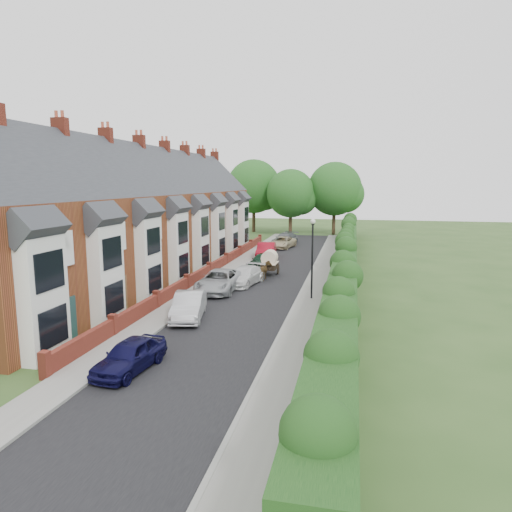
{
  "coord_description": "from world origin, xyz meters",
  "views": [
    {
      "loc": [
        5.92,
        -24.29,
        7.37
      ],
      "look_at": [
        -0.88,
        7.12,
        2.2
      ],
      "focal_mm": 32.0,
      "sensor_mm": 36.0,
      "label": 1
    }
  ],
  "objects_px": {
    "car_white": "(244,276)",
    "car_grey": "(285,239)",
    "lamppost": "(312,249)",
    "car_navy": "(130,356)",
    "car_green": "(262,260)",
    "car_silver_b": "(219,281)",
    "horse": "(265,271)",
    "car_red": "(266,251)",
    "horse_cart": "(270,261)",
    "car_beige": "(282,242)",
    "car_silver_a": "(189,306)"
  },
  "relations": [
    {
      "from": "car_beige",
      "to": "car_grey",
      "type": "bearing_deg",
      "value": 102.54
    },
    {
      "from": "car_red",
      "to": "car_beige",
      "type": "height_order",
      "value": "car_red"
    },
    {
      "from": "car_white",
      "to": "car_grey",
      "type": "relative_size",
      "value": 0.93
    },
    {
      "from": "car_navy",
      "to": "car_green",
      "type": "distance_m",
      "value": 22.87
    },
    {
      "from": "horse",
      "to": "lamppost",
      "type": "bearing_deg",
      "value": 127.12
    },
    {
      "from": "car_white",
      "to": "car_green",
      "type": "relative_size",
      "value": 1.2
    },
    {
      "from": "car_silver_b",
      "to": "car_red",
      "type": "bearing_deg",
      "value": 87.08
    },
    {
      "from": "car_silver_a",
      "to": "car_beige",
      "type": "xyz_separation_m",
      "value": [
        0.77,
        28.07,
        -0.07
      ]
    },
    {
      "from": "car_silver_b",
      "to": "car_red",
      "type": "distance_m",
      "value": 14.13
    },
    {
      "from": "car_white",
      "to": "horse",
      "type": "distance_m",
      "value": 2.18
    },
    {
      "from": "car_silver_a",
      "to": "car_white",
      "type": "height_order",
      "value": "car_silver_a"
    },
    {
      "from": "car_green",
      "to": "car_red",
      "type": "bearing_deg",
      "value": 107.23
    },
    {
      "from": "car_silver_a",
      "to": "car_green",
      "type": "distance_m",
      "value": 15.69
    },
    {
      "from": "car_red",
      "to": "horse_cart",
      "type": "bearing_deg",
      "value": -82.76
    },
    {
      "from": "car_red",
      "to": "car_grey",
      "type": "height_order",
      "value": "car_red"
    },
    {
      "from": "car_silver_b",
      "to": "car_navy",
      "type": "bearing_deg",
      "value": -88.96
    },
    {
      "from": "car_silver_a",
      "to": "car_red",
      "type": "distance_m",
      "value": 20.55
    },
    {
      "from": "lamppost",
      "to": "car_white",
      "type": "distance_m",
      "value": 6.75
    },
    {
      "from": "car_red",
      "to": "car_beige",
      "type": "xyz_separation_m",
      "value": [
        0.43,
        7.53,
        -0.14
      ]
    },
    {
      "from": "car_silver_b",
      "to": "car_green",
      "type": "xyz_separation_m",
      "value": [
        1.13,
        9.23,
        -0.08
      ]
    },
    {
      "from": "car_beige",
      "to": "horse",
      "type": "distance_m",
      "value": 17.48
    },
    {
      "from": "car_silver_b",
      "to": "car_grey",
      "type": "xyz_separation_m",
      "value": [
        0.84,
        24.4,
        -0.02
      ]
    },
    {
      "from": "car_white",
      "to": "horse",
      "type": "xyz_separation_m",
      "value": [
        1.18,
        1.83,
        0.05
      ]
    },
    {
      "from": "car_silver_b",
      "to": "horse",
      "type": "distance_m",
      "value": 4.85
    },
    {
      "from": "horse",
      "to": "car_navy",
      "type": "bearing_deg",
      "value": 83.3
    },
    {
      "from": "car_navy",
      "to": "horse",
      "type": "xyz_separation_m",
      "value": [
        1.95,
        17.85,
        0.07
      ]
    },
    {
      "from": "car_silver_a",
      "to": "car_red",
      "type": "xyz_separation_m",
      "value": [
        0.33,
        20.55,
        0.07
      ]
    },
    {
      "from": "car_beige",
      "to": "horse_cart",
      "type": "bearing_deg",
      "value": -74.98
    },
    {
      "from": "car_grey",
      "to": "horse_cart",
      "type": "distance_m",
      "value": 18.43
    },
    {
      "from": "lamppost",
      "to": "car_navy",
      "type": "relative_size",
      "value": 1.37
    },
    {
      "from": "car_white",
      "to": "car_green",
      "type": "height_order",
      "value": "car_white"
    },
    {
      "from": "car_white",
      "to": "car_grey",
      "type": "xyz_separation_m",
      "value": [
        -0.36,
        22.0,
        0.05
      ]
    },
    {
      "from": "car_silver_b",
      "to": "horse",
      "type": "height_order",
      "value": "car_silver_b"
    },
    {
      "from": "car_white",
      "to": "horse_cart",
      "type": "distance_m",
      "value": 3.87
    },
    {
      "from": "car_silver_b",
      "to": "horse",
      "type": "bearing_deg",
      "value": 59.86
    },
    {
      "from": "car_beige",
      "to": "horse",
      "type": "bearing_deg",
      "value": -75.51
    },
    {
      "from": "lamppost",
      "to": "car_red",
      "type": "height_order",
      "value": "lamppost"
    },
    {
      "from": "car_white",
      "to": "car_beige",
      "type": "bearing_deg",
      "value": 101.28
    },
    {
      "from": "car_green",
      "to": "car_red",
      "type": "distance_m",
      "value": 4.93
    },
    {
      "from": "car_silver_a",
      "to": "car_white",
      "type": "distance_m",
      "value": 8.88
    },
    {
      "from": "car_beige",
      "to": "car_silver_b",
      "type": "bearing_deg",
      "value": -82.7
    },
    {
      "from": "car_silver_a",
      "to": "car_grey",
      "type": "distance_m",
      "value": 30.84
    },
    {
      "from": "car_silver_a",
      "to": "horse_cart",
      "type": "height_order",
      "value": "horse_cart"
    },
    {
      "from": "car_green",
      "to": "horse",
      "type": "height_order",
      "value": "horse"
    },
    {
      "from": "car_green",
      "to": "horse",
      "type": "distance_m",
      "value": 5.16
    },
    {
      "from": "car_navy",
      "to": "car_silver_a",
      "type": "xyz_separation_m",
      "value": [
        -0.23,
        7.19,
        0.08
      ]
    },
    {
      "from": "car_grey",
      "to": "horse_cart",
      "type": "bearing_deg",
      "value": -72.48
    },
    {
      "from": "lamppost",
      "to": "horse",
      "type": "xyz_separation_m",
      "value": [
        -4.02,
        5.22,
        -2.59
      ]
    },
    {
      "from": "lamppost",
      "to": "car_silver_b",
      "type": "bearing_deg",
      "value": 171.12
    },
    {
      "from": "car_navy",
      "to": "car_beige",
      "type": "height_order",
      "value": "car_beige"
    }
  ]
}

